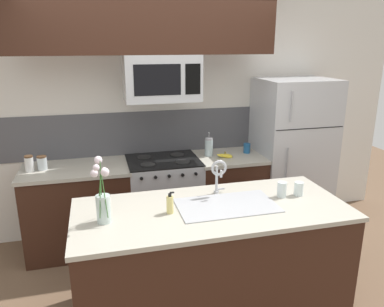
# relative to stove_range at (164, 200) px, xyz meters

# --- Properties ---
(ground_plane) EXTENTS (10.00, 10.00, 0.00)m
(ground_plane) POSITION_rel_stove_range_xyz_m (-0.00, -0.90, -0.46)
(ground_plane) COLOR brown
(rear_partition) EXTENTS (5.20, 0.10, 2.60)m
(rear_partition) POSITION_rel_stove_range_xyz_m (0.30, 0.38, 0.84)
(rear_partition) COLOR silver
(rear_partition) RESTS_ON ground
(splash_band) EXTENTS (3.56, 0.01, 0.48)m
(splash_band) POSITION_rel_stove_range_xyz_m (-0.00, 0.32, 0.69)
(splash_band) COLOR #4C4C51
(splash_band) RESTS_ON rear_partition
(back_counter_left) EXTENTS (1.07, 0.65, 0.91)m
(back_counter_left) POSITION_rel_stove_range_xyz_m (-0.90, 0.00, -0.01)
(back_counter_left) COLOR #381E14
(back_counter_left) RESTS_ON ground
(back_counter_right) EXTENTS (0.75, 0.65, 0.91)m
(back_counter_right) POSITION_rel_stove_range_xyz_m (0.74, 0.00, -0.01)
(back_counter_right) COLOR #381E14
(back_counter_right) RESTS_ON ground
(stove_range) EXTENTS (0.76, 0.64, 0.93)m
(stove_range) POSITION_rel_stove_range_xyz_m (0.00, 0.00, 0.00)
(stove_range) COLOR #B7BABF
(stove_range) RESTS_ON ground
(microwave) EXTENTS (0.74, 0.40, 0.45)m
(microwave) POSITION_rel_stove_range_xyz_m (0.00, -0.02, 1.32)
(microwave) COLOR #B7BABF
(upper_cabinet_band) EXTENTS (2.52, 0.34, 0.60)m
(upper_cabinet_band) POSITION_rel_stove_range_xyz_m (-0.16, -0.05, 1.84)
(upper_cabinet_band) COLOR #381E14
(refrigerator) EXTENTS (0.82, 0.74, 1.74)m
(refrigerator) POSITION_rel_stove_range_xyz_m (1.51, 0.02, 0.41)
(refrigerator) COLOR #B7BABF
(refrigerator) RESTS_ON ground
(storage_jar_tall) EXTENTS (0.08, 0.08, 0.16)m
(storage_jar_tall) POSITION_rel_stove_range_xyz_m (-1.32, -0.02, 0.53)
(storage_jar_tall) COLOR silver
(storage_jar_tall) RESTS_ON back_counter_left
(storage_jar_medium) EXTENTS (0.09, 0.09, 0.14)m
(storage_jar_medium) POSITION_rel_stove_range_xyz_m (-1.20, 0.02, 0.52)
(storage_jar_medium) COLOR silver
(storage_jar_medium) RESTS_ON back_counter_left
(banana_bunch) EXTENTS (0.19, 0.12, 0.08)m
(banana_bunch) POSITION_rel_stove_range_xyz_m (0.68, -0.06, 0.47)
(banana_bunch) COLOR yellow
(banana_bunch) RESTS_ON back_counter_right
(french_press) EXTENTS (0.09, 0.09, 0.27)m
(french_press) POSITION_rel_stove_range_xyz_m (0.52, 0.06, 0.55)
(french_press) COLOR silver
(french_press) RESTS_ON back_counter_right
(coffee_tin) EXTENTS (0.08, 0.08, 0.11)m
(coffee_tin) POSITION_rel_stove_range_xyz_m (0.97, 0.05, 0.50)
(coffee_tin) COLOR #1E5184
(coffee_tin) RESTS_ON back_counter_right
(island_counter) EXTENTS (2.09, 0.90, 0.91)m
(island_counter) POSITION_rel_stove_range_xyz_m (0.15, -1.25, -0.01)
(island_counter) COLOR #381E14
(island_counter) RESTS_ON ground
(kitchen_sink) EXTENTS (0.76, 0.44, 0.16)m
(kitchen_sink) POSITION_rel_stove_range_xyz_m (0.27, -1.25, 0.38)
(kitchen_sink) COLOR #ADAFB5
(kitchen_sink) RESTS_ON island_counter
(sink_faucet) EXTENTS (0.14, 0.14, 0.31)m
(sink_faucet) POSITION_rel_stove_range_xyz_m (0.27, -1.03, 0.65)
(sink_faucet) COLOR #B7BABF
(sink_faucet) RESTS_ON island_counter
(dish_soap_bottle) EXTENTS (0.06, 0.05, 0.16)m
(dish_soap_bottle) POSITION_rel_stove_range_xyz_m (-0.18, -1.26, 0.52)
(dish_soap_bottle) COLOR #DBCC75
(dish_soap_bottle) RESTS_ON island_counter
(drinking_glass) EXTENTS (0.07, 0.07, 0.13)m
(drinking_glass) POSITION_rel_stove_range_xyz_m (0.76, -1.20, 0.51)
(drinking_glass) COLOR silver
(drinking_glass) RESTS_ON island_counter
(spare_glass) EXTENTS (0.07, 0.07, 0.11)m
(spare_glass) POSITION_rel_stove_range_xyz_m (0.91, -1.20, 0.51)
(spare_glass) COLOR silver
(spare_glass) RESTS_ON island_counter
(flower_vase) EXTENTS (0.12, 0.21, 0.48)m
(flower_vase) POSITION_rel_stove_range_xyz_m (-0.65, -1.29, 0.61)
(flower_vase) COLOR silver
(flower_vase) RESTS_ON island_counter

